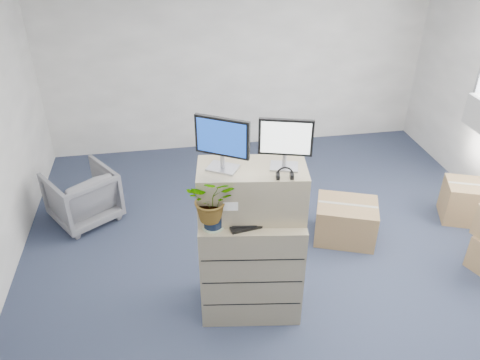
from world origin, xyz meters
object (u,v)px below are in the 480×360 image
object	(u,v)px
water_bottle	(262,201)
monitor_left	(222,141)
monitor_right	(286,141)
office_chair	(82,194)
potted_plant	(212,204)
filing_cabinet_lower	(251,263)
keyboard	(254,222)

from	to	relation	value
water_bottle	monitor_left	bearing A→B (deg)	169.62
monitor_left	monitor_right	world-z (taller)	monitor_left
water_bottle	office_chair	xyz separation A→B (m)	(-1.92, 1.82, -0.89)
monitor_left	potted_plant	bearing A→B (deg)	-93.87
monitor_left	office_chair	size ratio (longest dim) A/B	0.62
monitor_right	potted_plant	xyz separation A→B (m)	(-0.65, -0.11, -0.49)
filing_cabinet_lower	keyboard	xyz separation A→B (m)	(0.00, -0.11, 0.57)
monitor_right	potted_plant	world-z (taller)	monitor_right
monitor_right	keyboard	distance (m)	0.78
keyboard	filing_cabinet_lower	bearing A→B (deg)	82.30
monitor_left	potted_plant	size ratio (longest dim) A/B	0.89
filing_cabinet_lower	keyboard	size ratio (longest dim) A/B	2.37
water_bottle	office_chair	distance (m)	2.79
monitor_left	keyboard	world-z (taller)	monitor_left
keyboard	potted_plant	world-z (taller)	potted_plant
water_bottle	office_chair	bearing A→B (deg)	136.57
water_bottle	potted_plant	world-z (taller)	potted_plant
water_bottle	potted_plant	size ratio (longest dim) A/B	0.57
monitor_right	water_bottle	size ratio (longest dim) A/B	1.50
potted_plant	office_chair	world-z (taller)	potted_plant
office_chair	water_bottle	bearing A→B (deg)	103.13
monitor_left	filing_cabinet_lower	bearing A→B (deg)	14.06
filing_cabinet_lower	monitor_left	size ratio (longest dim) A/B	2.34
keyboard	potted_plant	size ratio (longest dim) A/B	0.88
potted_plant	office_chair	distance (m)	2.61
monitor_left	office_chair	distance (m)	2.79
monitor_right	office_chair	bearing A→B (deg)	155.24
monitor_left	water_bottle	xyz separation A→B (m)	(0.34, -0.06, -0.60)
filing_cabinet_lower	potted_plant	world-z (taller)	potted_plant
keyboard	office_chair	xyz separation A→B (m)	(-1.83, 1.94, -0.75)
monitor_right	office_chair	xyz separation A→B (m)	(-2.11, 1.82, -1.47)
water_bottle	potted_plant	distance (m)	0.48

